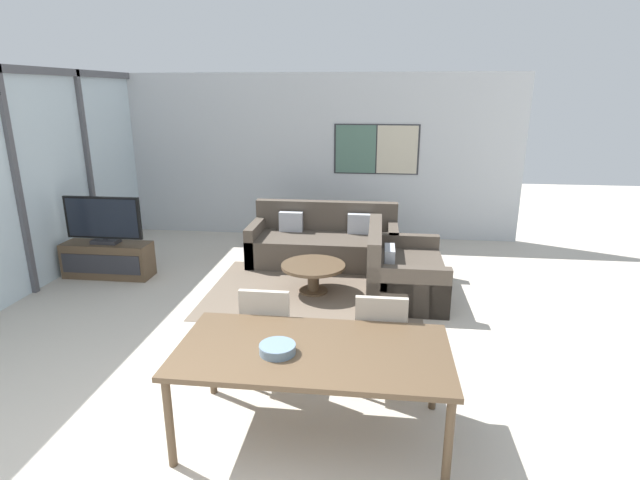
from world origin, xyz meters
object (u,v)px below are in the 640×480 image
sofa_side (398,273)px  dining_table (313,356)px  coffee_table (313,271)px  television (103,220)px  dining_chair_left (268,328)px  dining_chair_centre (380,335)px  tv_console (108,260)px  fruit_bowl (277,348)px  sofa_main (324,243)px

sofa_side → dining_table: 2.97m
sofa_side → coffee_table: 1.09m
television → dining_chair_left: 3.64m
television → sofa_side: bearing=-2.1°
television → dining_chair_centre: bearing=-31.7°
dining_chair_centre → coffee_table: bearing=112.1°
tv_console → fruit_bowl: bearing=-45.4°
television → fruit_bowl: 4.34m
sofa_main → dining_chair_centre: 3.46m
dining_table → sofa_main: bearing=95.2°
tv_console → coffee_table: (2.92, -0.23, 0.04)m
sofa_main → fruit_bowl: sofa_main is taller
dining_chair_left → dining_chair_centre: size_ratio=1.00×
tv_console → coffee_table: 2.93m
sofa_side → coffee_table: size_ratio=1.80×
sofa_side → dining_chair_centre: (-0.23, -2.18, 0.24)m
dining_table → fruit_bowl: (-0.24, -0.09, 0.10)m
dining_table → fruit_bowl: 0.28m
television → coffee_table: size_ratio=1.31×
sofa_main → dining_chair_centre: dining_chair_centre is taller
dining_chair_centre → fruit_bowl: size_ratio=3.50×
television → dining_chair_centre: size_ratio=1.18×
television → sofa_main: (2.92, 1.02, -0.53)m
dining_table → dining_chair_left: bearing=125.1°
tv_console → dining_table: (3.29, -3.00, 0.42)m
dining_chair_centre → dining_chair_left: bearing=178.8°
television → fruit_bowl: television is taller
coffee_table → sofa_main: bearing=90.0°
tv_console → sofa_main: sofa_main is taller
tv_console → dining_chair_centre: 4.44m
sofa_main → dining_chair_left: dining_chair_left is taller
fruit_bowl → television: bearing=134.6°
tv_console → dining_table: size_ratio=0.61×
television → dining_chair_centre: 4.44m
dining_chair_left → fruit_bowl: bearing=-72.5°
dining_chair_centre → fruit_bowl: dining_chair_centre is taller
sofa_main → sofa_side: (1.08, -1.17, -0.00)m
coffee_table → dining_chair_left: dining_chair_left is taller
television → dining_table: television is taller
coffee_table → fruit_bowl: 2.91m
television → tv_console: bearing=-90.0°
dining_chair_left → fruit_bowl: dining_chair_left is taller
sofa_side → dining_chair_left: 2.48m
sofa_main → sofa_side: same height
coffee_table → dining_chair_centre: 2.28m
sofa_side → dining_table: size_ratio=0.75×
sofa_side → coffee_table: bearing=94.1°
sofa_main → dining_table: (0.37, -4.02, 0.39)m
sofa_side → dining_table: (-0.72, -2.85, 0.39)m
coffee_table → dining_table: bearing=-82.5°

